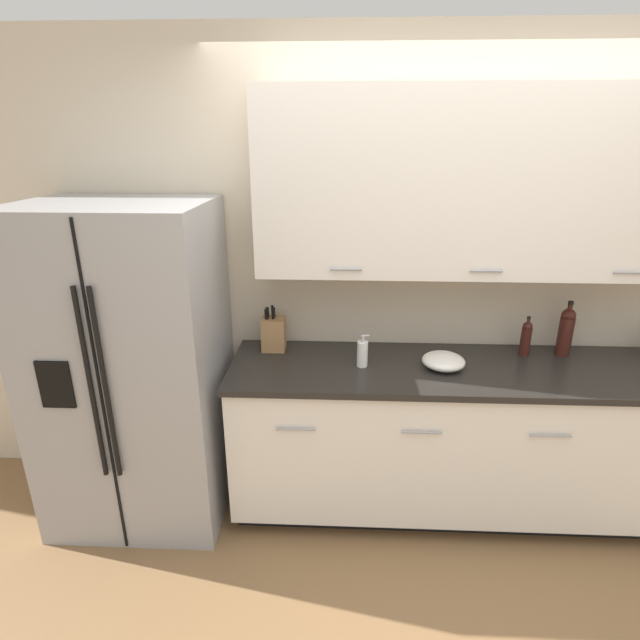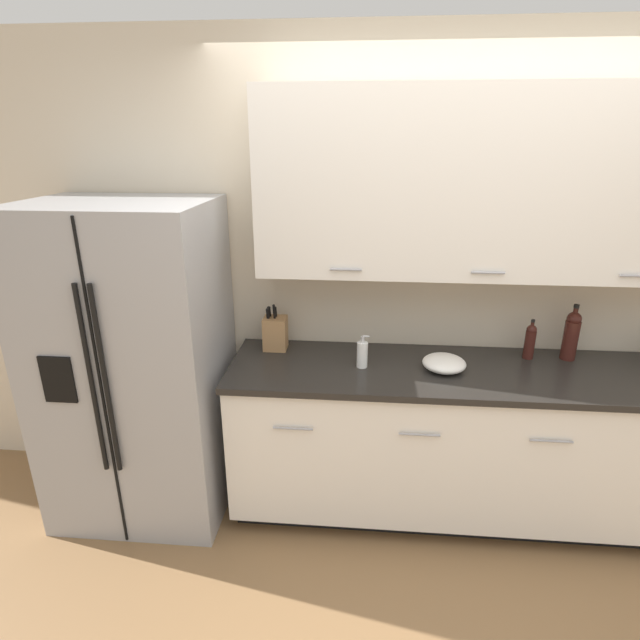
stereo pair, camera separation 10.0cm
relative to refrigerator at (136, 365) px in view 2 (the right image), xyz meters
The scene contains 9 objects.
ground_plane 1.99m from the refrigerator, 22.75° to the right, with size 14.00×14.00×0.00m, color olive.
wall_back 1.84m from the refrigerator, 11.16° to the left, with size 10.00×0.39×2.60m.
counter_unit 1.88m from the refrigerator, ahead, with size 2.61×0.64×0.91m.
refrigerator is the anchor object (origin of this frame).
knife_block 0.78m from the refrigerator, 17.75° to the left, with size 0.13×0.12×0.28m.
wine_bottle 2.38m from the refrigerator, ahead, with size 0.08×0.08×0.31m.
soap_dispenser 1.24m from the refrigerator, ahead, with size 0.06×0.06×0.18m.
oil_bottle 2.16m from the refrigerator, ahead, with size 0.06×0.06×0.23m.
mixing_bowl 1.66m from the refrigerator, ahead, with size 0.23×0.23×0.08m.
Camera 2 is at (-0.42, -1.69, 2.06)m, focal length 28.00 mm.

